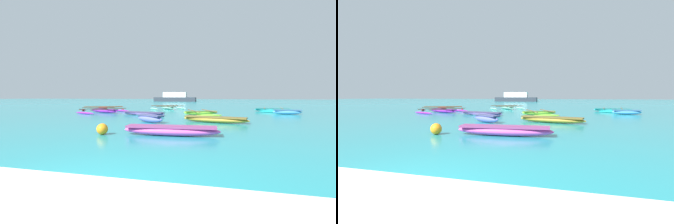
# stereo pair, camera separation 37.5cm
# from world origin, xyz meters

# --- Properties ---
(ground_plane) EXTENTS (240.00, 240.00, 0.00)m
(ground_plane) POSITION_xyz_m (0.00, 0.00, 0.00)
(ground_plane) COLOR teal
(moored_boat_0) EXTENTS (5.03, 3.91, 0.45)m
(moored_boat_0) POSITION_xyz_m (-10.94, 20.54, 0.21)
(moored_boat_0) COLOR maroon
(moored_boat_0) RESTS_ON ground_plane
(moored_boat_1) EXTENTS (4.69, 4.44, 0.46)m
(moored_boat_1) POSITION_xyz_m (-4.35, 24.74, 0.21)
(moored_boat_1) COLOR #7AB99F
(moored_boat_1) RESTS_ON ground_plane
(moored_boat_2) EXTENTS (3.72, 4.78, 0.39)m
(moored_boat_2) POSITION_xyz_m (0.55, 17.23, 0.18)
(moored_boat_2) COLOR #91D038
(moored_boat_2) RESTS_ON ground_plane
(moored_boat_3) EXTENTS (4.21, 1.60, 0.38)m
(moored_boat_3) POSITION_xyz_m (1.95, 11.46, 0.21)
(moored_boat_3) COLOR #AC872B
(moored_boat_3) RESTS_ON ground_plane
(moored_boat_4) EXTENTS (4.24, 1.69, 0.29)m
(moored_boat_4) POSITION_xyz_m (-4.25, 15.52, 0.17)
(moored_boat_4) COLOR #614995
(moored_boat_4) RESTS_ON ground_plane
(moored_boat_5) EXTENTS (2.56, 0.92, 0.42)m
(moored_boat_5) POSITION_xyz_m (8.13, 19.54, 0.24)
(moored_boat_5) COLOR #4C9AE1
(moored_boat_5) RESTS_ON ground_plane
(moored_boat_6) EXTENTS (4.14, 1.00, 0.41)m
(moored_boat_6) POSITION_xyz_m (0.31, 6.32, 0.23)
(moored_boat_6) COLOR #E14FB4
(moored_boat_6) RESTS_ON ground_plane
(moored_boat_7) EXTENTS (4.32, 5.22, 0.43)m
(moored_boat_7) POSITION_xyz_m (-9.11, 17.41, 0.20)
(moored_boat_7) COLOR purple
(moored_boat_7) RESTS_ON ground_plane
(moored_boat_8) EXTENTS (2.29, 1.79, 0.48)m
(moored_boat_8) POSITION_xyz_m (-2.06, 10.64, 0.27)
(moored_boat_8) COLOR #6165B8
(moored_boat_8) RESTS_ON ground_plane
(moored_boat_9) EXTENTS (3.82, 3.66, 0.40)m
(moored_boat_9) POSITION_xyz_m (7.65, 23.11, 0.18)
(moored_boat_9) COLOR teal
(moored_boat_9) RESTS_ON ground_plane
(mooring_buoy_0) EXTENTS (0.49, 0.49, 0.49)m
(mooring_buoy_0) POSITION_xyz_m (-2.61, 5.83, 0.24)
(mooring_buoy_0) COLOR orange
(mooring_buoy_0) RESTS_ON ground_plane
(distant_ferry) EXTENTS (12.67, 2.79, 2.79)m
(distant_ferry) POSITION_xyz_m (-11.68, 63.95, 1.13)
(distant_ferry) COLOR #2D333D
(distant_ferry) RESTS_ON ground_plane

